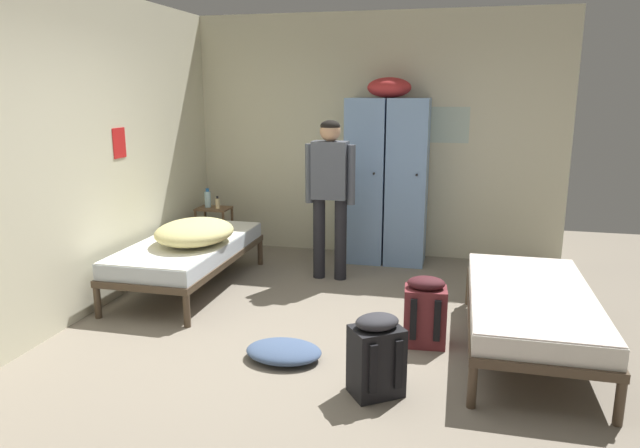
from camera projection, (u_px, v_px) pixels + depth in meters
ground_plane at (311, 357)px, 4.29m from camera, size 9.37×9.37×0.00m
room_backdrop at (217, 148)px, 5.45m from camera, size 4.35×5.91×2.80m
locker_bank at (387, 178)px, 6.53m from camera, size 0.90×0.55×2.07m
shelf_unit at (214, 226)px, 6.92m from camera, size 0.38×0.30×0.57m
bed_right at (530, 304)px, 4.31m from camera, size 0.90×1.90×0.49m
bed_left_rear at (189, 251)px, 5.73m from camera, size 0.90×1.90×0.49m
bedding_heap at (195, 232)px, 5.56m from camera, size 0.72×0.87×0.23m
person_traveler at (330, 185)px, 5.88m from camera, size 0.52×0.21×1.64m
water_bottle at (208, 199)px, 6.89m from camera, size 0.07×0.07×0.23m
lotion_bottle at (217, 203)px, 6.80m from camera, size 0.05×0.05×0.15m
backpack_maroon at (425, 312)px, 4.47m from camera, size 0.34×0.35×0.55m
backpack_black at (376, 356)px, 3.73m from camera, size 0.41×0.41×0.55m
clothes_pile_denim at (284, 351)px, 4.25m from camera, size 0.56×0.42×0.12m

